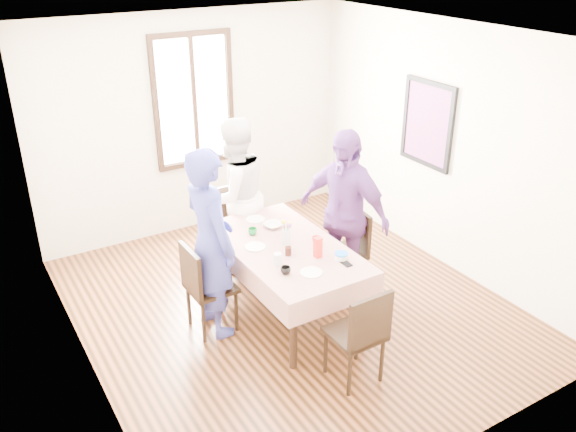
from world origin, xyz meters
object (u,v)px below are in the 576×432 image
Objects in this scene: chair_far at (234,229)px; person_right at (343,215)px; dining_table at (285,280)px; person_far at (233,196)px; person_left at (210,243)px; chair_right at (342,253)px; chair_left at (211,287)px; chair_near at (355,333)px.

person_right is (0.71, -1.08, 0.45)m from chair_far.
person_far reaches higher than dining_table.
person_left is at bearing 167.73° from dining_table.
dining_table is at bearing 101.19° from chair_right.
chair_right is at bearing 70.92° from person_right.
chair_left is 1.27m from person_far.
person_right reaches higher than chair_right.
chair_right is 1.51m from person_left.
person_right reaches higher than person_far.
chair_left is at bearing -113.17° from person_right.
chair_left is 1.22m from chair_far.
chair_near is 0.50× the size of person_left.
dining_table is 1.80× the size of chair_far.
person_left reaches higher than chair_left.
person_far is at bearing 141.83° from chair_left.
person_far is (0.73, 0.95, 0.42)m from chair_left.
chair_right is at bearing 85.09° from chair_left.
chair_far is 1.29m from person_left.
person_right is at bearing -97.94° from person_left.
dining_table is 1.13m from chair_near.
person_right is (0.71, 1.18, 0.45)m from chair_near.
dining_table is at bearing -106.07° from person_left.
chair_far is at bearing 41.16° from chair_right.
chair_left is (-0.73, 0.15, 0.08)m from dining_table.
chair_right is 0.50× the size of person_left.
person_left is 1.02× the size of person_right.
chair_right and chair_far have the same top height.
person_far reaches higher than chair_near.
chair_right is 1.00× the size of chair_far.
person_right is at bearing 58.45° from chair_near.
chair_far is at bearing 90.00° from dining_table.
chair_left is 0.46m from person_left.
person_left reaches higher than chair_far.
chair_right is 1.39m from chair_near.
person_far is 0.97× the size of person_right.
chair_near is at bearing 155.52° from chair_right.
person_left is at bearing 118.28° from chair_near.
chair_left is 1.51m from person_right.
person_far is at bearing 89.59° from chair_far.
person_left is (-1.43, 0.10, 0.46)m from chair_right.
chair_right is at bearing 123.60° from chair_far.
dining_table is at bearing 89.59° from chair_far.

